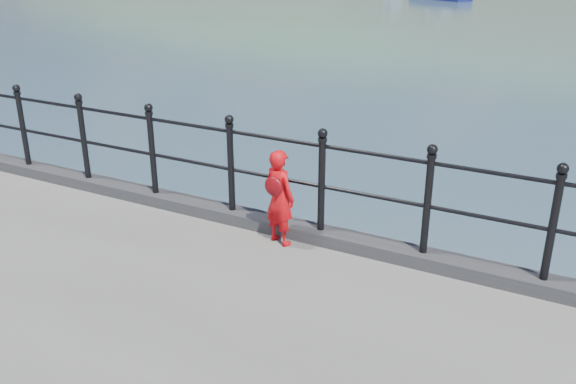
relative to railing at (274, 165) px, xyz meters
The scene contains 4 objects.
ground 1.83m from the railing, 90.00° to the left, with size 600.00×600.00×0.00m, color #2D4251.
kerb 0.75m from the railing, 140.53° to the right, with size 60.00×0.30×0.15m, color #28282B.
railing is the anchor object (origin of this frame).
child 0.42m from the railing, 51.56° to the right, with size 0.47×0.38×1.11m.
Camera 1 is at (3.23, -5.90, 4.16)m, focal length 38.00 mm.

